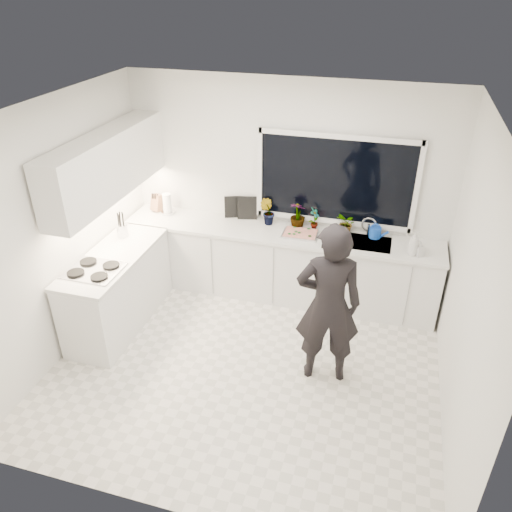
% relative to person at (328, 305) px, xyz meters
% --- Properties ---
extents(floor, '(4.00, 3.50, 0.02)m').
position_rel_person_xyz_m(floor, '(-0.81, -0.12, -0.89)').
color(floor, beige).
rests_on(floor, ground).
extents(wall_back, '(4.00, 0.02, 2.70)m').
position_rel_person_xyz_m(wall_back, '(-0.81, 1.64, 0.47)').
color(wall_back, white).
rests_on(wall_back, ground).
extents(wall_left, '(0.02, 3.50, 2.70)m').
position_rel_person_xyz_m(wall_left, '(-2.82, -0.12, 0.47)').
color(wall_left, white).
rests_on(wall_left, ground).
extents(wall_right, '(0.02, 3.50, 2.70)m').
position_rel_person_xyz_m(wall_right, '(1.20, -0.12, 0.47)').
color(wall_right, white).
rests_on(wall_right, ground).
extents(ceiling, '(4.00, 3.50, 0.02)m').
position_rel_person_xyz_m(ceiling, '(-0.81, -0.12, 1.83)').
color(ceiling, white).
rests_on(ceiling, wall_back).
extents(window, '(1.80, 0.02, 1.00)m').
position_rel_person_xyz_m(window, '(-0.21, 1.61, 0.67)').
color(window, black).
rests_on(window, wall_back).
extents(base_cabinets_back, '(3.92, 0.58, 0.88)m').
position_rel_person_xyz_m(base_cabinets_back, '(-0.81, 1.33, -0.44)').
color(base_cabinets_back, white).
rests_on(base_cabinets_back, floor).
extents(base_cabinets_left, '(0.58, 1.60, 0.88)m').
position_rel_person_xyz_m(base_cabinets_left, '(-2.48, 0.23, -0.44)').
color(base_cabinets_left, white).
rests_on(base_cabinets_left, floor).
extents(countertop_back, '(3.94, 0.62, 0.04)m').
position_rel_person_xyz_m(countertop_back, '(-0.81, 1.32, 0.02)').
color(countertop_back, silver).
rests_on(countertop_back, base_cabinets_back).
extents(countertop_left, '(0.62, 1.60, 0.04)m').
position_rel_person_xyz_m(countertop_left, '(-2.48, 0.23, 0.02)').
color(countertop_left, silver).
rests_on(countertop_left, base_cabinets_left).
extents(upper_cabinets, '(0.34, 2.10, 0.70)m').
position_rel_person_xyz_m(upper_cabinets, '(-2.60, 0.58, 0.97)').
color(upper_cabinets, white).
rests_on(upper_cabinets, wall_left).
extents(sink, '(0.58, 0.42, 0.14)m').
position_rel_person_xyz_m(sink, '(0.24, 1.33, -0.01)').
color(sink, silver).
rests_on(sink, countertop_back).
extents(faucet, '(0.03, 0.03, 0.22)m').
position_rel_person_xyz_m(faucet, '(0.24, 1.53, 0.15)').
color(faucet, silver).
rests_on(faucet, countertop_back).
extents(stovetop, '(0.56, 0.48, 0.03)m').
position_rel_person_xyz_m(stovetop, '(-2.50, -0.12, 0.05)').
color(stovetop, black).
rests_on(stovetop, countertop_left).
extents(person, '(0.71, 0.54, 1.76)m').
position_rel_person_xyz_m(person, '(0.00, 0.00, 0.00)').
color(person, black).
rests_on(person, floor).
extents(pizza_tray, '(0.43, 0.32, 0.03)m').
position_rel_person_xyz_m(pizza_tray, '(-0.55, 1.30, 0.05)').
color(pizza_tray, silver).
rests_on(pizza_tray, countertop_back).
extents(pizza, '(0.39, 0.28, 0.01)m').
position_rel_person_xyz_m(pizza, '(-0.55, 1.30, 0.07)').
color(pizza, red).
rests_on(pizza, pizza_tray).
extents(watering_can, '(0.16, 0.16, 0.13)m').
position_rel_person_xyz_m(watering_can, '(0.32, 1.49, 0.10)').
color(watering_can, '#1345BA').
rests_on(watering_can, countertop_back).
extents(paper_towel_roll, '(0.13, 0.13, 0.26)m').
position_rel_person_xyz_m(paper_towel_roll, '(-2.35, 1.43, 0.17)').
color(paper_towel_roll, white).
rests_on(paper_towel_roll, countertop_back).
extents(knife_block, '(0.15, 0.14, 0.22)m').
position_rel_person_xyz_m(knife_block, '(-2.52, 1.47, 0.15)').
color(knife_block, olive).
rests_on(knife_block, countertop_back).
extents(utensil_crock, '(0.16, 0.16, 0.16)m').
position_rel_person_xyz_m(utensil_crock, '(-2.59, 0.68, 0.12)').
color(utensil_crock, silver).
rests_on(utensil_crock, countertop_left).
extents(picture_frame_large, '(0.21, 0.10, 0.28)m').
position_rel_person_xyz_m(picture_frame_large, '(-1.49, 1.57, 0.18)').
color(picture_frame_large, black).
rests_on(picture_frame_large, countertop_back).
extents(picture_frame_small, '(0.25, 0.08, 0.30)m').
position_rel_person_xyz_m(picture_frame_small, '(-1.30, 1.57, 0.19)').
color(picture_frame_small, black).
rests_on(picture_frame_small, countertop_back).
extents(herb_plants, '(1.24, 0.31, 0.34)m').
position_rel_person_xyz_m(herb_plants, '(-0.48, 1.49, 0.19)').
color(herb_plants, '#26662D').
rests_on(herb_plants, countertop_back).
extents(soap_bottles, '(0.19, 0.13, 0.29)m').
position_rel_person_xyz_m(soap_bottles, '(0.78, 1.18, 0.17)').
color(soap_bottles, '#D8BF66').
rests_on(soap_bottles, countertop_back).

